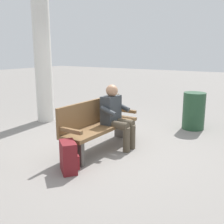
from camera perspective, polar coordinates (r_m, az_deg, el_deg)
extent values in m
plane|color=gray|center=(5.08, -2.15, -7.75)|extent=(40.00, 40.00, 0.00)
cube|color=brown|center=(4.95, -2.19, -3.20)|extent=(1.80, 0.49, 0.06)
cube|color=brown|center=(5.01, -4.21, -0.01)|extent=(1.80, 0.06, 0.45)
cube|color=brown|center=(5.60, 2.87, 0.28)|extent=(0.06, 0.48, 0.06)
cube|color=brown|center=(4.28, -8.88, -3.85)|extent=(0.06, 0.48, 0.06)
cube|color=#4C4742|center=(5.66, 2.57, -3.52)|extent=(0.08, 0.43, 0.39)
cube|color=#4C4742|center=(4.43, -8.27, -8.35)|extent=(0.08, 0.43, 0.39)
cube|color=#33383D|center=(5.04, -0.22, 0.49)|extent=(0.40, 0.22, 0.52)
sphere|color=#A87A5B|center=(4.96, -0.03, 4.52)|extent=(0.22, 0.22, 0.22)
cylinder|color=#4C4233|center=(5.07, 2.39, -2.29)|extent=(0.15, 0.42, 0.15)
cylinder|color=#4C4233|center=(4.90, 1.18, -2.80)|extent=(0.15, 0.42, 0.15)
cylinder|color=#4C4233|center=(5.05, 4.21, -5.23)|extent=(0.13, 0.13, 0.45)
cylinder|color=#4C4233|center=(4.88, 3.05, -5.85)|extent=(0.13, 0.13, 0.45)
cylinder|color=#33383D|center=(5.18, 2.18, 1.12)|extent=(0.09, 0.31, 0.18)
cylinder|color=#33383D|center=(4.78, -0.82, 0.14)|extent=(0.09, 0.31, 0.18)
cube|color=maroon|center=(4.14, -9.16, -9.30)|extent=(0.38, 0.41, 0.48)
cube|color=maroon|center=(4.19, -7.43, -10.03)|extent=(0.18, 0.22, 0.21)
cylinder|color=silver|center=(7.06, -14.42, 12.66)|extent=(0.42, 0.42, 3.63)
cylinder|color=#23472D|center=(6.52, 16.78, 0.23)|extent=(0.50, 0.50, 0.85)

